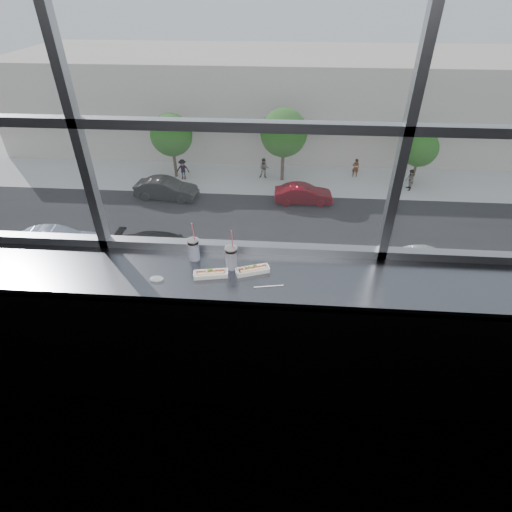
# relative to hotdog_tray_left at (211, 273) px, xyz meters

# --- Properties ---
(wall_back_lower) EXTENTS (6.00, 0.00, 6.00)m
(wall_back_lower) POSITION_rel_hotdog_tray_left_xyz_m (0.16, 0.32, -0.57)
(wall_back_lower) COLOR black
(wall_back_lower) RESTS_ON ground
(window_glass) EXTENTS (6.00, 0.00, 6.00)m
(window_glass) POSITION_rel_hotdog_tray_left_xyz_m (0.16, 0.34, 1.18)
(window_glass) COLOR silver
(window_glass) RESTS_ON ground
(window_mullions) EXTENTS (6.00, 0.08, 2.40)m
(window_mullions) POSITION_rel_hotdog_tray_left_xyz_m (0.16, 0.32, 1.18)
(window_mullions) COLOR gray
(window_mullions) RESTS_ON ground
(counter) EXTENTS (6.00, 0.55, 0.06)m
(counter) POSITION_rel_hotdog_tray_left_xyz_m (0.16, 0.04, -0.05)
(counter) COLOR #5C5E65
(counter) RESTS_ON ground
(counter_fascia) EXTENTS (6.00, 0.04, 1.04)m
(counter_fascia) POSITION_rel_hotdog_tray_left_xyz_m (0.16, -0.21, -0.57)
(counter_fascia) COLOR #5C5E65
(counter_fascia) RESTS_ON ground
(hotdog_tray_left) EXTENTS (0.23, 0.11, 0.06)m
(hotdog_tray_left) POSITION_rel_hotdog_tray_left_xyz_m (0.00, 0.00, 0.00)
(hotdog_tray_left) COLOR white
(hotdog_tray_left) RESTS_ON counter
(hotdog_tray_right) EXTENTS (0.24, 0.15, 0.06)m
(hotdog_tray_right) POSITION_rel_hotdog_tray_left_xyz_m (0.27, 0.06, 0.00)
(hotdog_tray_right) COLOR white
(hotdog_tray_right) RESTS_ON counter
(soda_cup_left) EXTENTS (0.08, 0.08, 0.30)m
(soda_cup_left) POSITION_rel_hotdog_tray_left_xyz_m (-0.15, 0.19, 0.07)
(soda_cup_left) COLOR white
(soda_cup_left) RESTS_ON counter
(soda_cup_right) EXTENTS (0.08, 0.08, 0.31)m
(soda_cup_right) POSITION_rel_hotdog_tray_left_xyz_m (0.13, 0.10, 0.07)
(soda_cup_right) COLOR white
(soda_cup_right) RESTS_ON counter
(loose_straw) EXTENTS (0.19, 0.04, 0.01)m
(loose_straw) POSITION_rel_hotdog_tray_left_xyz_m (0.39, -0.08, -0.02)
(loose_straw) COLOR white
(loose_straw) RESTS_ON counter
(wrapper) EXTENTS (0.10, 0.07, 0.02)m
(wrapper) POSITION_rel_hotdog_tray_left_xyz_m (-0.35, -0.07, -0.01)
(wrapper) COLOR silver
(wrapper) RESTS_ON counter
(plaza_ground) EXTENTS (120.00, 120.00, 0.00)m
(plaza_ground) POSITION_rel_hotdog_tray_left_xyz_m (0.16, 43.82, -12.12)
(plaza_ground) COLOR #B1B0AE
(plaza_ground) RESTS_ON ground
(plaza_near) EXTENTS (50.00, 14.00, 0.04)m
(plaza_near) POSITION_rel_hotdog_tray_left_xyz_m (0.16, 7.32, -12.10)
(plaza_near) COLOR #B1B0AE
(plaza_near) RESTS_ON plaza_ground
(street_asphalt) EXTENTS (80.00, 10.00, 0.06)m
(street_asphalt) POSITION_rel_hotdog_tray_left_xyz_m (0.16, 20.32, -12.09)
(street_asphalt) COLOR black
(street_asphalt) RESTS_ON plaza_ground
(far_sidewalk) EXTENTS (80.00, 6.00, 0.04)m
(far_sidewalk) POSITION_rel_hotdog_tray_left_xyz_m (0.16, 28.32, -12.10)
(far_sidewalk) COLOR #B1B0AE
(far_sidewalk) RESTS_ON plaza_ground
(far_building) EXTENTS (50.00, 14.00, 8.00)m
(far_building) POSITION_rel_hotdog_tray_left_xyz_m (0.16, 38.32, -8.12)
(far_building) COLOR #BFB5A7
(far_building) RESTS_ON plaza_ground
(car_near_c) EXTENTS (2.61, 6.02, 1.99)m
(car_near_c) POSITION_rel_hotdog_tray_left_xyz_m (0.31, 16.32, -11.07)
(car_near_c) COLOR #B50015
(car_near_c) RESTS_ON street_asphalt
(car_far_b) EXTENTS (2.53, 5.60, 1.84)m
(car_far_b) POSITION_rel_hotdog_tray_left_xyz_m (1.93, 24.32, -11.14)
(car_far_b) COLOR maroon
(car_far_b) RESTS_ON street_asphalt
(car_far_a) EXTENTS (3.11, 6.29, 2.03)m
(car_far_a) POSITION_rel_hotdog_tray_left_xyz_m (-8.17, 24.32, -11.05)
(car_far_a) COLOR black
(car_far_a) RESTS_ON street_asphalt
(car_near_d) EXTENTS (3.07, 5.99, 1.91)m
(car_near_d) POSITION_rel_hotdog_tray_left_xyz_m (8.55, 16.32, -11.10)
(car_near_d) COLOR white
(car_near_d) RESTS_ON street_asphalt
(car_near_a) EXTENTS (3.79, 7.29, 2.33)m
(car_near_a) POSITION_rel_hotdog_tray_left_xyz_m (-12.62, 16.32, -10.90)
(car_near_a) COLOR #B2C0E6
(car_near_a) RESTS_ON street_asphalt
(car_near_b) EXTENTS (3.00, 6.87, 2.27)m
(car_near_b) POSITION_rel_hotdog_tray_left_xyz_m (-6.11, 16.32, -10.93)
(car_near_b) COLOR black
(car_near_b) RESTS_ON street_asphalt
(pedestrian_c) EXTENTS (0.82, 0.62, 1.85)m
(pedestrian_c) POSITION_rel_hotdog_tray_left_xyz_m (6.30, 29.36, -11.16)
(pedestrian_c) COLOR #66605B
(pedestrian_c) RESTS_ON far_sidewalk
(pedestrian_a) EXTENTS (0.89, 0.67, 2.01)m
(pedestrian_a) POSITION_rel_hotdog_tray_left_xyz_m (-7.72, 27.83, -11.08)
(pedestrian_a) COLOR #66605B
(pedestrian_a) RESTS_ON far_sidewalk
(pedestrian_b) EXTENTS (0.88, 0.66, 1.99)m
(pedestrian_b) POSITION_rel_hotdog_tray_left_xyz_m (-1.17, 28.54, -11.09)
(pedestrian_b) COLOR #66605B
(pedestrian_b) RESTS_ON far_sidewalk
(pedestrian_d) EXTENTS (0.65, 0.87, 1.95)m
(pedestrian_d) POSITION_rel_hotdog_tray_left_xyz_m (10.15, 27.16, -11.11)
(pedestrian_d) COLOR #66605B
(pedestrian_d) RESTS_ON far_sidewalk
(tree_left) EXTENTS (3.31, 3.31, 5.17)m
(tree_left) POSITION_rel_hotdog_tray_left_xyz_m (-8.45, 28.32, -8.62)
(tree_left) COLOR #47382B
(tree_left) RESTS_ON far_sidewalk
(tree_center) EXTENTS (3.66, 3.66, 5.72)m
(tree_center) POSITION_rel_hotdog_tray_left_xyz_m (0.32, 28.32, -8.25)
(tree_center) COLOR #47382B
(tree_center) RESTS_ON far_sidewalk
(tree_right) EXTENTS (2.77, 2.77, 4.32)m
(tree_right) POSITION_rel_hotdog_tray_left_xyz_m (10.72, 28.32, -9.19)
(tree_right) COLOR #47382B
(tree_right) RESTS_ON far_sidewalk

